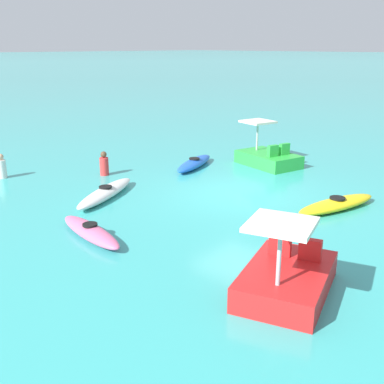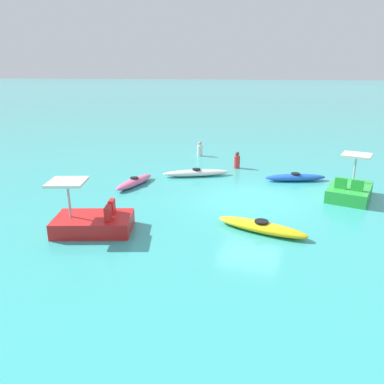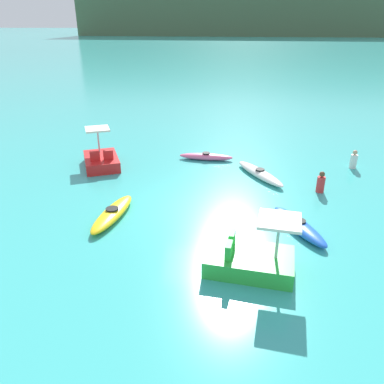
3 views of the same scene
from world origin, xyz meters
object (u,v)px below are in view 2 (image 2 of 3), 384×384
(kayak_pink, at_px, (135,182))
(kayak_blue, at_px, (295,177))
(pedal_boat_green, at_px, (350,190))
(person_by_kayaks, at_px, (200,150))
(kayak_white, at_px, (196,173))
(pedal_boat_red, at_px, (93,221))
(kayak_yellow, at_px, (261,227))
(person_near_shore, at_px, (237,161))

(kayak_pink, distance_m, kayak_blue, 7.49)
(pedal_boat_green, xyz_separation_m, person_by_kayaks, (5.59, 8.20, 0.05))
(kayak_white, relative_size, kayak_pink, 1.19)
(kayak_blue, xyz_separation_m, pedal_boat_red, (-8.09, 5.67, 0.17))
(kayak_yellow, xyz_separation_m, pedal_boat_red, (-1.72, 5.08, 0.17))
(kayak_white, height_order, person_by_kayaks, person_by_kayaks)
(kayak_blue, bearing_deg, pedal_boat_green, -129.02)
(pedal_boat_red, bearing_deg, kayak_white, -7.86)
(kayak_blue, distance_m, pedal_boat_red, 9.88)
(person_by_kayaks, bearing_deg, kayak_white, -164.10)
(pedal_boat_red, bearing_deg, kayak_pink, 12.80)
(person_near_shore, bearing_deg, pedal_boat_green, -121.77)
(kayak_white, distance_m, kayak_pink, 3.22)
(pedal_boat_red, relative_size, pedal_boat_green, 1.04)
(person_near_shore, bearing_deg, kayak_yellow, -162.12)
(kayak_blue, height_order, person_by_kayaks, person_by_kayaks)
(kayak_yellow, xyz_separation_m, kayak_pink, (3.24, 6.21, -0.00))
(pedal_boat_red, height_order, pedal_boat_green, same)
(kayak_blue, bearing_deg, person_by_kayaks, 57.66)
(kayak_white, xyz_separation_m, kayak_pink, (-2.40, 2.14, 0.00))
(kayak_pink, xyz_separation_m, kayak_blue, (3.14, -6.80, 0.00))
(pedal_boat_green, bearing_deg, kayak_pink, 98.21)
(kayak_blue, relative_size, pedal_boat_green, 1.09)
(kayak_yellow, bearing_deg, kayak_pink, 62.47)
(kayak_blue, bearing_deg, pedal_boat_red, 144.97)
(pedal_boat_green, bearing_deg, person_near_shore, 58.23)
(kayak_yellow, relative_size, kayak_pink, 1.13)
(kayak_pink, xyz_separation_m, person_by_kayaks, (6.90, -0.86, 0.22))
(kayak_blue, relative_size, person_near_shore, 3.30)
(kayak_white, bearing_deg, pedal_boat_red, 172.14)
(kayak_yellow, relative_size, person_by_kayaks, 3.49)
(kayak_yellow, distance_m, person_near_shore, 8.28)
(pedal_boat_red, bearing_deg, kayak_blue, -35.03)
(kayak_pink, height_order, person_near_shore, person_near_shore)
(person_near_shore, bearing_deg, pedal_boat_red, 165.19)
(person_near_shore, bearing_deg, kayak_white, 145.86)
(pedal_boat_green, bearing_deg, pedal_boat_red, 128.28)
(kayak_white, height_order, kayak_yellow, same)
(kayak_blue, distance_m, person_by_kayaks, 7.03)
(kayak_yellow, relative_size, pedal_boat_red, 1.11)
(kayak_yellow, bearing_deg, person_by_kayaks, 27.82)
(pedal_boat_red, bearing_deg, person_by_kayaks, 1.29)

